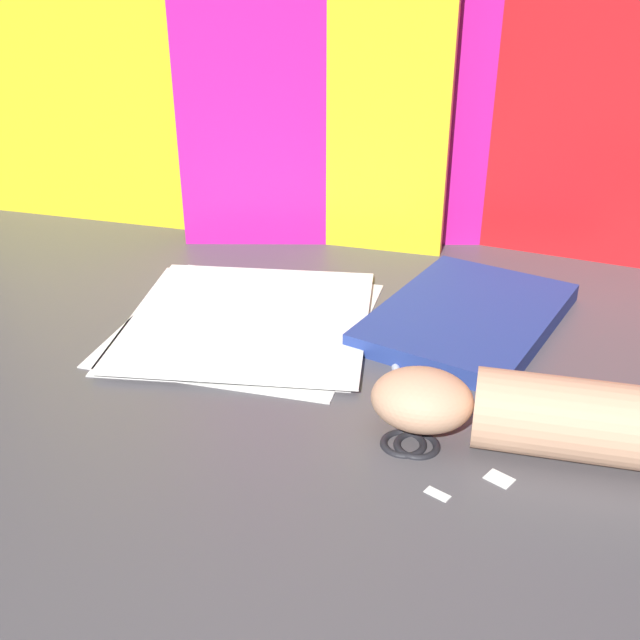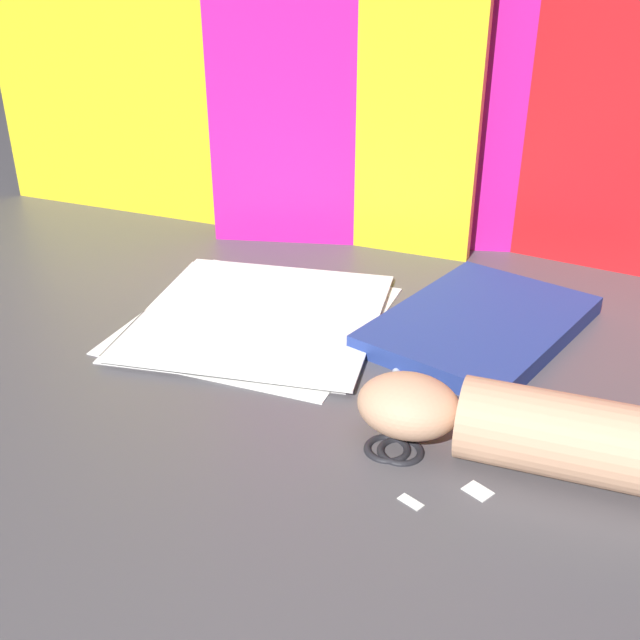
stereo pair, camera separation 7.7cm
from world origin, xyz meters
The scene contains 10 objects.
ground_plane centered at (0.00, 0.00, 0.00)m, with size 6.00×6.00×0.00m, color #4C494F.
backdrop_panel_left centered at (-0.30, 0.40, 0.29)m, with size 0.81×0.08×0.59m.
backdrop_panel_center centered at (0.03, 0.40, 0.26)m, with size 0.60×0.14×0.52m.
backdrop_panel_right centered at (0.30, 0.40, 0.18)m, with size 0.75×0.18×0.36m.
paper_stack centered at (-0.10, 0.10, 0.00)m, with size 0.32×0.32×0.01m.
book_closed centered at (0.16, 0.15, 0.01)m, with size 0.27×0.32×0.02m.
scissors centered at (0.11, -0.07, 0.00)m, with size 0.07×0.16×0.01m.
hand_forearm centered at (0.23, -0.09, 0.04)m, with size 0.30×0.08×0.07m.
paper_scrap_near centered at (0.19, -0.14, 0.00)m, with size 0.03×0.03×0.00m.
paper_scrap_mid centered at (0.14, -0.17, 0.00)m, with size 0.02×0.02×0.00m.
Camera 2 is at (0.22, -0.65, 0.41)m, focal length 42.00 mm.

